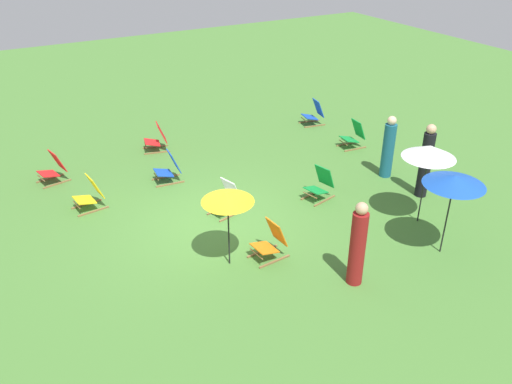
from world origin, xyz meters
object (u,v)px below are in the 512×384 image
(deckchair_3, at_px, (314,114))
(deckchair_5, at_px, (227,198))
(deckchair_6, at_px, (90,194))
(deckchair_8, at_px, (53,168))
(person_1, at_px, (426,162))
(deckchair_7, at_px, (271,241))
(person_2, at_px, (358,246))
(deckchair_2, at_px, (320,184))
(umbrella_0, at_px, (228,197))
(deckchair_0, at_px, (157,139))
(deckchair_1, at_px, (169,168))
(umbrella_1, at_px, (455,180))
(deckchair_4, at_px, (354,135))
(umbrella_2, at_px, (429,152))
(person_0, at_px, (388,148))

(deckchair_3, xyz_separation_m, deckchair_5, (3.71, -5.06, 0.00))
(deckchair_6, xyz_separation_m, deckchair_8, (-1.87, -0.50, 0.00))
(deckchair_3, xyz_separation_m, person_1, (5.34, -0.45, 0.55))
(deckchair_3, xyz_separation_m, deckchair_7, (5.76, -5.07, 0.00))
(deckchair_5, bearing_deg, person_2, -0.07)
(deckchair_2, height_order, deckchair_5, same)
(umbrella_0, bearing_deg, deckchair_0, 173.76)
(deckchair_0, bearing_deg, deckchair_3, 97.69)
(deckchair_1, xyz_separation_m, umbrella_1, (5.82, 3.80, 1.32))
(deckchair_7, distance_m, person_1, 4.68)
(deckchair_7, distance_m, umbrella_0, 1.46)
(deckchair_2, xyz_separation_m, deckchair_6, (-2.27, -5.07, 0.00))
(deckchair_3, bearing_deg, deckchair_7, -32.07)
(deckchair_1, bearing_deg, deckchair_0, 173.95)
(deckchair_7, bearing_deg, deckchair_4, 120.55)
(deckchair_1, height_order, deckchair_5, same)
(deckchair_6, bearing_deg, person_1, 57.95)
(umbrella_2, height_order, person_1, person_1)
(deckchair_1, distance_m, deckchair_8, 3.03)
(deckchair_3, height_order, person_2, person_2)
(umbrella_2, bearing_deg, umbrella_0, -98.30)
(deckchair_5, height_order, person_2, person_2)
(deckchair_8, bearing_deg, person_2, 17.60)
(person_1, relative_size, person_2, 1.08)
(deckchair_3, bearing_deg, umbrella_0, -37.50)
(deckchair_6, xyz_separation_m, person_1, (3.40, 7.37, 0.55))
(deckchair_8, height_order, person_0, person_0)
(deckchair_1, distance_m, deckchair_4, 5.66)
(deckchair_2, xyz_separation_m, deckchair_8, (-4.14, -5.57, 0.00))
(deckchair_7, height_order, person_1, person_1)
(deckchair_5, bearing_deg, deckchair_8, -153.64)
(deckchair_7, relative_size, person_2, 0.47)
(deckchair_4, relative_size, deckchair_7, 1.00)
(person_0, bearing_deg, deckchair_1, 79.90)
(deckchair_6, relative_size, umbrella_2, 0.44)
(umbrella_1, bearing_deg, deckchair_7, -116.50)
(deckchair_0, distance_m, deckchair_5, 4.23)
(deckchair_1, distance_m, person_1, 6.48)
(deckchair_6, relative_size, deckchair_7, 1.00)
(deckchair_5, height_order, deckchair_8, same)
(deckchair_4, height_order, person_1, person_1)
(deckchair_0, distance_m, umbrella_2, 7.88)
(deckchair_8, relative_size, umbrella_0, 0.51)
(deckchair_7, bearing_deg, deckchair_3, 133.37)
(deckchair_8, distance_m, umbrella_0, 6.10)
(deckchair_0, bearing_deg, deckchair_1, 1.96)
(deckchair_3, distance_m, deckchair_4, 2.13)
(umbrella_0, bearing_deg, deckchair_6, -152.37)
(deckchair_3, relative_size, umbrella_2, 0.44)
(deckchair_2, height_order, deckchair_6, same)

